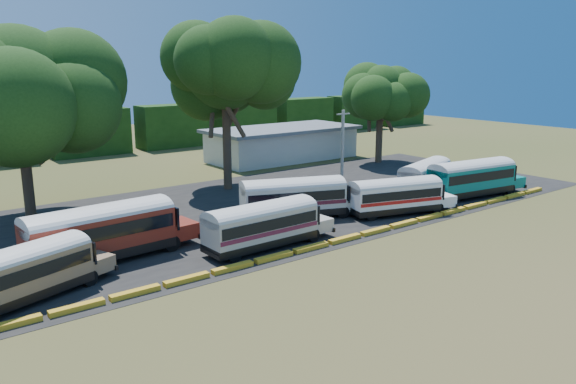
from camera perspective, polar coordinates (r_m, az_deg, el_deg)
ground at (r=36.99m, az=5.14°, el=-5.81°), size 160.00×160.00×0.00m
asphalt_strip at (r=46.64m, az=-3.97°, el=-1.77°), size 64.00×24.00×0.02m
curb at (r=37.64m, az=4.11°, el=-5.21°), size 53.70×0.45×0.30m
terminal_building at (r=70.31m, az=-0.59°, el=4.99°), size 19.00×9.00×4.00m
treeline_backdrop at (r=77.90m, az=-19.57°, el=5.75°), size 130.00×4.00×6.00m
bus_beige at (r=31.42m, az=-25.52°, el=-7.27°), size 9.28×5.03×2.98m
bus_red at (r=35.95m, az=-18.19°, el=-3.59°), size 10.97×3.40×3.55m
bus_cream_west at (r=36.49m, az=-2.51°, el=-3.14°), size 9.48×2.53×3.10m
bus_cream_east at (r=43.44m, az=0.76°, el=-0.39°), size 10.02×5.69×3.22m
bus_white_red at (r=45.42m, az=11.01°, el=-0.21°), size 9.31×4.70×2.98m
bus_white_blue at (r=53.86m, az=13.80°, el=1.74°), size 9.36×4.88×3.00m
bus_teal at (r=53.03m, az=18.30°, el=1.56°), size 10.57×3.95×3.39m
tree_west at (r=46.23m, az=-25.79°, el=9.56°), size 12.27×12.27×14.66m
tree_center at (r=53.07m, az=-6.41°, el=12.36°), size 10.43×10.43×15.23m
tree_east at (r=68.42m, az=9.42°, el=10.13°), size 7.95×7.95×11.61m
utility_pole at (r=53.40m, az=5.55°, el=4.37°), size 1.60×0.30×7.58m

